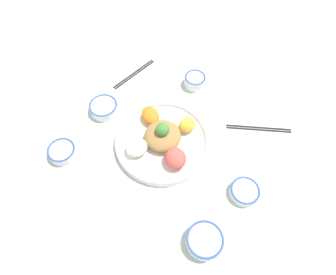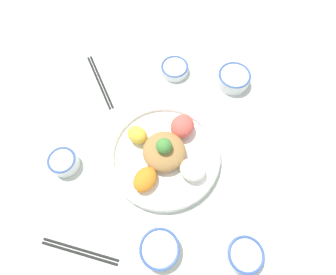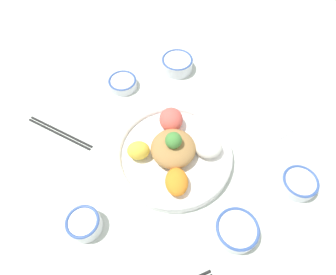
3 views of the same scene
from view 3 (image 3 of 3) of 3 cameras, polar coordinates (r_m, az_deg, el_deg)
name	(u,v)px [view 3 (image 3 of 3)]	position (r m, az deg, el deg)	size (l,w,h in m)	color
ground_plane	(176,151)	(0.83, 1.70, -2.74)	(2.40, 2.40, 0.00)	silver
salad_platter	(174,152)	(0.79, 1.20, -2.91)	(0.34, 0.34, 0.11)	white
sauce_bowl_red	(84,224)	(0.75, -16.67, -16.42)	(0.08, 0.08, 0.05)	white
rice_bowl_blue	(177,63)	(1.02, 1.89, 14.81)	(0.11, 0.11, 0.05)	white
sauce_bowl_dark	(299,183)	(0.84, 25.09, -8.37)	(0.10, 0.10, 0.04)	white
rice_bowl_plain	(237,230)	(0.74, 13.76, -17.81)	(0.11, 0.11, 0.04)	white
sauce_bowl_far	(123,83)	(0.98, -9.18, 10.92)	(0.09, 0.09, 0.03)	white
chopsticks_pair_near	(60,132)	(0.92, -21.16, 0.97)	(0.02, 0.24, 0.01)	black
serving_spoon_main	(279,137)	(0.91, 21.69, 0.00)	(0.13, 0.09, 0.01)	silver
serving_spoon_extra	(22,273)	(0.79, -27.50, -23.18)	(0.09, 0.12, 0.01)	silver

